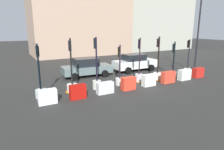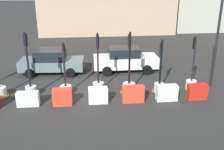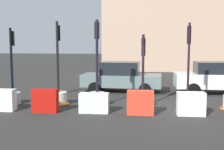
{
  "view_description": "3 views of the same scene",
  "coord_description": "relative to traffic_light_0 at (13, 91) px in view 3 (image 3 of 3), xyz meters",
  "views": [
    {
      "loc": [
        -8.14,
        -11.96,
        4.17
      ],
      "look_at": [
        -1.61,
        -0.16,
        0.9
      ],
      "focal_mm": 31.22,
      "sensor_mm": 36.0,
      "label": 1
    },
    {
      "loc": [
        0.34,
        -13.92,
        6.36
      ],
      "look_at": [
        1.82,
        0.42,
        0.93
      ],
      "focal_mm": 42.9,
      "sensor_mm": 36.0,
      "label": 2
    },
    {
      "loc": [
        -0.92,
        -11.7,
        2.64
      ],
      "look_at": [
        -2.11,
        0.05,
        1.32
      ],
      "focal_mm": 45.84,
      "sensor_mm": 36.0,
      "label": 3
    }
  ],
  "objects": [
    {
      "name": "construction_barrier_4",
      "position": [
        7.38,
        -1.25,
        -0.16
      ],
      "size": [
        1.01,
        0.47,
        0.86
      ],
      "color": "white",
      "rests_on": "ground_plane"
    },
    {
      "name": "building_main_facade",
      "position": [
        9.39,
        18.72,
        5.07
      ],
      "size": [
        15.62,
        8.46,
        11.26
      ],
      "color": "tan",
      "rests_on": "ground_plane"
    },
    {
      "name": "construction_barrier_0",
      "position": [
        0.14,
        -1.26,
        -0.16
      ],
      "size": [
        1.02,
        0.44,
        0.85
      ],
      "color": "white",
      "rests_on": "ground_plane"
    },
    {
      "name": "construction_barrier_3",
      "position": [
        5.54,
        -1.32,
        -0.14
      ],
      "size": [
        0.99,
        0.46,
        0.9
      ],
      "color": "red",
      "rests_on": "ground_plane"
    },
    {
      "name": "car_white_van",
      "position": [
        9.52,
        3.56,
        0.25
      ],
      "size": [
        4.4,
        2.04,
        1.67
      ],
      "color": "silver",
      "rests_on": "ground_plane"
    },
    {
      "name": "construction_barrier_1",
      "position": [
        1.9,
        -1.32,
        -0.14
      ],
      "size": [
        0.98,
        0.39,
        0.89
      ],
      "color": "#B2110B",
      "rests_on": "ground_plane"
    },
    {
      "name": "car_grey_saloon",
      "position": [
        4.48,
        3.69,
        0.22
      ],
      "size": [
        4.39,
        2.33,
        1.63
      ],
      "color": "slate",
      "rests_on": "ground_plane"
    },
    {
      "name": "traffic_light_2",
      "position": [
        3.73,
        -0.06,
        0.18
      ],
      "size": [
        0.6,
        0.6,
        3.6
      ],
      "color": "beige",
      "rests_on": "ground_plane"
    },
    {
      "name": "traffic_light_4",
      "position": [
        7.47,
        0.07,
        -0.08
      ],
      "size": [
        0.89,
        0.89,
        3.46
      ],
      "color": "#B4ADAD",
      "rests_on": "ground_plane"
    },
    {
      "name": "traffic_light_3",
      "position": [
        5.63,
        -0.01,
        0.0
      ],
      "size": [
        0.64,
        0.64,
        3.0
      ],
      "color": "beige",
      "rests_on": "ground_plane"
    },
    {
      "name": "traffic_light_1",
      "position": [
        2.01,
        0.1,
        -0.06
      ],
      "size": [
        0.93,
        0.93,
        3.56
      ],
      "color": "silver",
      "rests_on": "ground_plane"
    },
    {
      "name": "construction_barrier_2",
      "position": [
        3.78,
        -1.23,
        -0.2
      ],
      "size": [
        1.12,
        0.44,
        0.76
      ],
      "color": "silver",
      "rests_on": "ground_plane"
    },
    {
      "name": "traffic_light_0",
      "position": [
        0.0,
        0.0,
        0.0
      ],
      "size": [
        0.67,
        0.67,
        3.29
      ],
      "color": "#AAB6AE",
      "rests_on": "ground_plane"
    },
    {
      "name": "ground_plane",
      "position": [
        6.46,
        -0.08,
        -0.59
      ],
      "size": [
        120.0,
        120.0,
        0.0
      ],
      "primitive_type": "plane",
      "color": "#2A2A28"
    }
  ]
}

